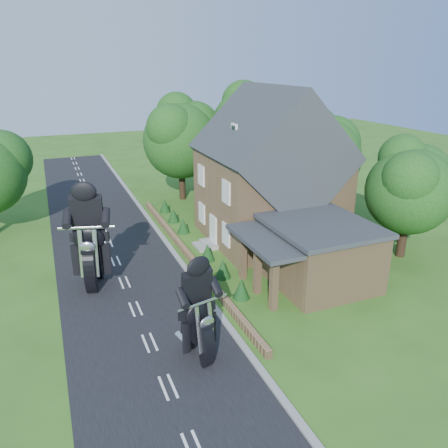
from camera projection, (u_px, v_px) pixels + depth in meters
name	position (u px, v px, depth m)	size (l,w,h in m)	color
ground	(136.00, 309.00, 21.62)	(120.00, 120.00, 0.00)	#2D5B19
road	(136.00, 309.00, 21.62)	(7.00, 80.00, 0.02)	black
kerb	(205.00, 294.00, 22.90)	(0.30, 80.00, 0.12)	gray
garden_wall	(187.00, 254.00, 27.42)	(0.30, 22.00, 0.40)	#93714B
house	(269.00, 177.00, 29.05)	(9.54, 8.64, 10.24)	#93714B
annex	(316.00, 252.00, 23.83)	(7.05, 5.94, 3.44)	#93714B
tree_annex_side	(414.00, 183.00, 26.19)	(5.64, 5.20, 7.48)	black
tree_house_right	(325.00, 150.00, 33.23)	(6.51, 6.00, 8.40)	black
tree_behind_house	(253.00, 126.00, 38.51)	(7.81, 7.20, 10.08)	black
tree_behind_left	(185.00, 134.00, 37.39)	(6.94, 6.40, 9.16)	black
shrub_a	(241.00, 289.00, 22.45)	(0.90, 0.90, 1.10)	#103412
shrub_b	(223.00, 269.00, 24.62)	(0.90, 0.90, 1.10)	#103412
shrub_c	(208.00, 252.00, 26.79)	(0.90, 0.90, 1.10)	#103412
shrub_d	(183.00, 226.00, 31.12)	(0.90, 0.90, 1.10)	#103412
shrub_e	(173.00, 215.00, 33.29)	(0.90, 0.90, 1.10)	#103412
shrub_f	(165.00, 206.00, 35.46)	(0.90, 0.90, 1.10)	#103412
motorcycle_lead	(198.00, 344.00, 17.80)	(0.38, 1.50, 1.40)	black
motorcycle_follow	(94.00, 271.00, 23.59)	(0.48, 1.91, 1.78)	black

